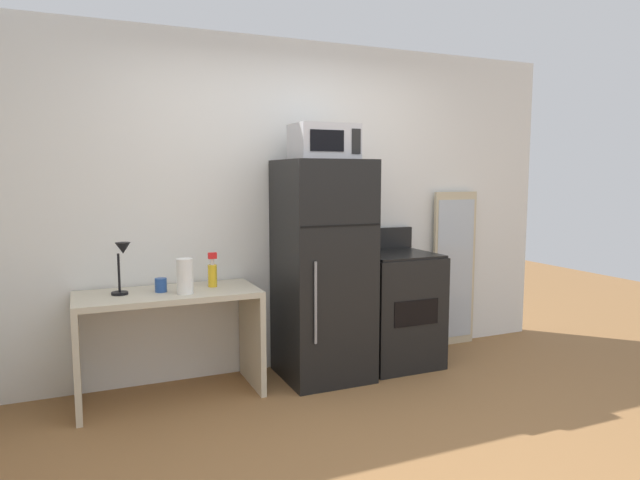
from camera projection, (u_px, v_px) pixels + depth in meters
ground_plane at (389, 456)px, 3.10m from camera, size 12.00×12.00×0.00m
wall_back_white at (283, 206)px, 4.50m from camera, size 5.00×0.10×2.60m
desk at (169, 323)px, 3.88m from camera, size 1.23×0.56×0.75m
desk_lamp at (122, 259)px, 3.73m from camera, size 0.14×0.12×0.35m
spray_bottle at (212, 273)px, 4.01m from camera, size 0.06×0.06×0.25m
coffee_mug at (161, 285)px, 3.84m from camera, size 0.08×0.08×0.09m
paper_towel_roll at (185, 276)px, 3.77m from camera, size 0.11×0.11×0.24m
refrigerator at (323, 270)px, 4.26m from camera, size 0.63×0.67×1.66m
microwave at (324, 142)px, 4.13m from camera, size 0.46×0.35×0.26m
oven_range at (396, 308)px, 4.59m from camera, size 0.61×0.61×1.10m
leaning_mirror at (454, 269)px, 5.10m from camera, size 0.44×0.03×1.40m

